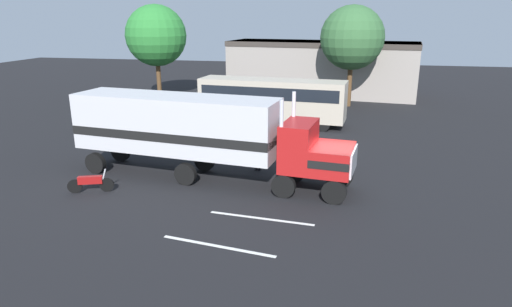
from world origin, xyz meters
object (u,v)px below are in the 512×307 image
(parked_bus, at_px, (272,97))
(motorcycle, at_px, (91,182))
(person_bystander, at_px, (258,154))
(tree_left, at_px, (352,38))
(tree_center, at_px, (156,36))
(parked_car, at_px, (141,122))
(semi_truck, at_px, (196,130))

(parked_bus, height_order, motorcycle, parked_bus)
(person_bystander, xyz_separation_m, parked_bus, (-1.11, 10.66, 1.17))
(tree_left, height_order, tree_center, tree_center)
(parked_bus, bearing_deg, parked_car, -152.43)
(parked_car, bearing_deg, parked_bus, 27.57)
(parked_car, xyz_separation_m, tree_left, (14.27, 12.96, 5.27))
(parked_car, height_order, tree_center, tree_center)
(parked_car, distance_m, motorcycle, 11.17)
(semi_truck, bearing_deg, tree_center, 118.01)
(parked_bus, xyz_separation_m, tree_left, (5.66, 8.46, 4.01))
(person_bystander, bearing_deg, tree_left, 76.61)
(parked_bus, distance_m, parked_car, 9.80)
(person_bystander, relative_size, motorcycle, 0.81)
(parked_bus, xyz_separation_m, tree_center, (-12.97, 8.79, 4.03))
(person_bystander, relative_size, parked_car, 0.36)
(motorcycle, height_order, tree_left, tree_left)
(parked_bus, xyz_separation_m, motorcycle, (-5.92, -15.34, -1.58))
(semi_truck, relative_size, tree_left, 1.61)
(parked_car, relative_size, motorcycle, 2.25)
(semi_truck, xyz_separation_m, person_bystander, (2.79, 1.76, -1.63))
(semi_truck, distance_m, parked_car, 10.66)
(motorcycle, bearing_deg, parked_car, 103.93)
(tree_center, bearing_deg, person_bystander, -54.11)
(parked_bus, bearing_deg, tree_left, 56.21)
(tree_left, bearing_deg, parked_bus, -123.79)
(person_bystander, xyz_separation_m, parked_car, (-9.72, 6.16, -0.09))
(motorcycle, bearing_deg, semi_truck, 34.54)
(person_bystander, relative_size, tree_center, 0.18)
(parked_bus, height_order, tree_center, tree_center)
(semi_truck, bearing_deg, motorcycle, -145.46)
(parked_car, bearing_deg, motorcycle, -76.07)
(person_bystander, distance_m, tree_center, 24.57)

